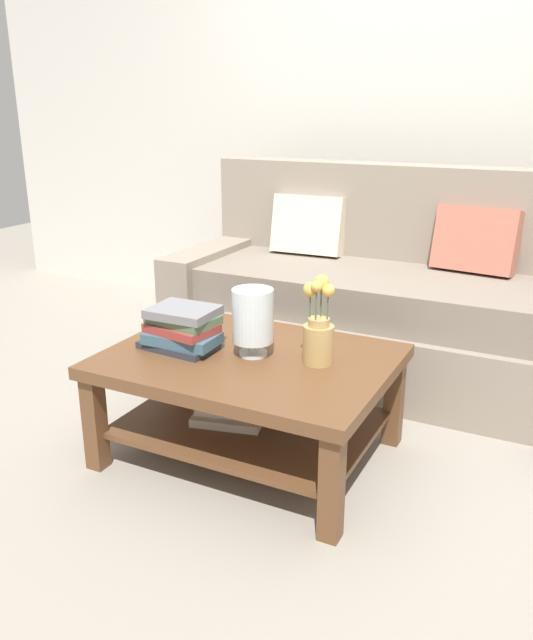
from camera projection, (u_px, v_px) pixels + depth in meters
ground_plane at (300, 428)px, 2.85m from camera, size 10.00×10.00×0.00m
back_wall at (416, 106)px, 3.81m from camera, size 6.40×0.12×2.70m
couch at (381, 304)px, 3.38m from camera, size 2.13×0.90×1.06m
coffee_table at (249, 383)px, 2.54m from camera, size 1.09×0.82×0.44m
book_stack_main at (182, 328)px, 2.54m from camera, size 0.32×0.22×0.17m
glass_hurricane_vase at (253, 317)px, 2.46m from camera, size 0.16×0.16×0.27m
flower_pitcher at (318, 332)px, 2.39m from camera, size 0.12×0.12×0.34m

